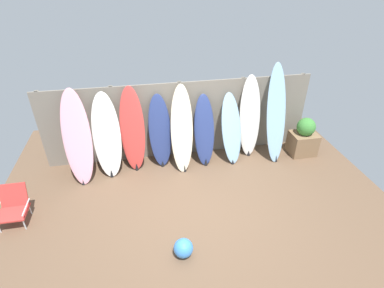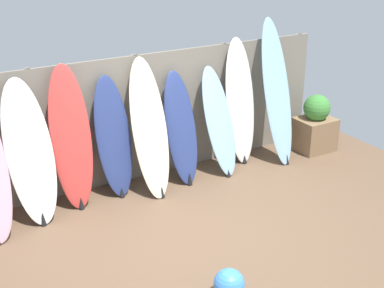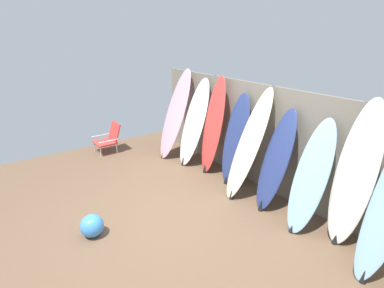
# 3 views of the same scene
# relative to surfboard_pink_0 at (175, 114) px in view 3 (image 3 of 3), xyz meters

# --- Properties ---
(ground) EXTENTS (7.68, 7.68, 0.00)m
(ground) POSITION_rel_surfboard_pink_0_xyz_m (2.20, -1.53, -0.94)
(ground) COLOR brown
(fence_back) EXTENTS (6.08, 0.11, 1.80)m
(fence_back) POSITION_rel_surfboard_pink_0_xyz_m (2.20, 0.48, -0.04)
(fence_back) COLOR gray
(fence_back) RESTS_ON ground
(surfboard_pink_0) EXTENTS (0.63, 0.86, 1.89)m
(surfboard_pink_0) POSITION_rel_surfboard_pink_0_xyz_m (0.00, 0.00, 0.00)
(surfboard_pink_0) COLOR pink
(surfboard_pink_0) RESTS_ON ground
(surfboard_white_1) EXTENTS (0.60, 0.68, 1.76)m
(surfboard_white_1) POSITION_rel_surfboard_pink_0_xyz_m (0.57, 0.09, -0.07)
(surfboard_white_1) COLOR white
(surfboard_white_1) RESTS_ON ground
(surfboard_red_2) EXTENTS (0.54, 0.46, 1.87)m
(surfboard_red_2) POSITION_rel_surfboard_pink_0_xyz_m (1.12, 0.14, -0.02)
(surfboard_red_2) COLOR #D13D38
(surfboard_red_2) RESTS_ON ground
(surfboard_navy_3) EXTENTS (0.52, 0.46, 1.63)m
(surfboard_navy_3) POSITION_rel_surfboard_pink_0_xyz_m (1.70, 0.18, -0.13)
(surfboard_navy_3) COLOR navy
(surfboard_navy_3) RESTS_ON ground
(surfboard_cream_4) EXTENTS (0.58, 0.82, 1.81)m
(surfboard_cream_4) POSITION_rel_surfboard_pink_0_xyz_m (2.16, 0.03, -0.05)
(surfboard_cream_4) COLOR beige
(surfboard_cream_4) RESTS_ON ground
(surfboard_navy_5) EXTENTS (0.48, 0.61, 1.57)m
(surfboard_navy_5) POSITION_rel_surfboard_pink_0_xyz_m (2.68, 0.09, -0.17)
(surfboard_navy_5) COLOR navy
(surfboard_navy_5) RESTS_ON ground
(surfboard_skyblue_6) EXTENTS (0.51, 0.68, 1.55)m
(surfboard_skyblue_6) POSITION_rel_surfboard_pink_0_xyz_m (3.30, 0.06, -0.17)
(surfboard_skyblue_6) COLOR #8CB7D6
(surfboard_skyblue_6) RESTS_ON ground
(surfboard_white_7) EXTENTS (0.50, 0.42, 1.90)m
(surfboard_white_7) POSITION_rel_surfboard_pink_0_xyz_m (3.78, 0.23, 0.00)
(surfboard_white_7) COLOR white
(surfboard_white_7) RESTS_ON ground
(beach_chair) EXTENTS (0.50, 0.55, 0.66)m
(beach_chair) POSITION_rel_surfboard_pink_0_xyz_m (-1.06, -1.13, -0.61)
(beach_chair) COLOR silver
(beach_chair) RESTS_ON ground
(beach_ball) EXTENTS (0.31, 0.31, 0.31)m
(beach_ball) POSITION_rel_surfboard_pink_0_xyz_m (1.78, -2.47, -0.78)
(beach_ball) COLOR #3F8CE5
(beach_ball) RESTS_ON ground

